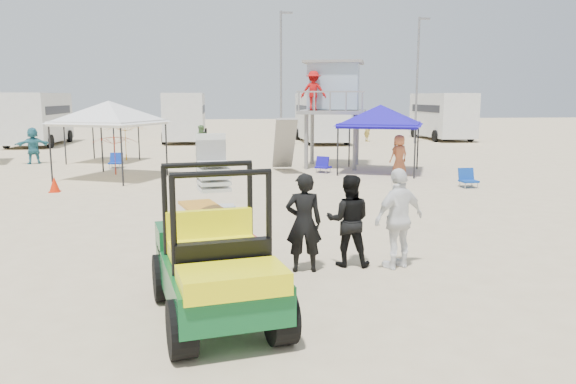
{
  "coord_description": "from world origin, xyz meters",
  "views": [
    {
      "loc": [
        -0.73,
        -7.06,
        3.03
      ],
      "look_at": [
        0.5,
        3.0,
        1.3
      ],
      "focal_mm": 35.0,
      "sensor_mm": 36.0,
      "label": 1
    }
  ],
  "objects": [
    {
      "name": "ground",
      "position": [
        0.0,
        0.0,
        0.0
      ],
      "size": [
        140.0,
        140.0,
        0.0
      ],
      "primitive_type": "plane",
      "color": "beige",
      "rests_on": "ground"
    },
    {
      "name": "utility_cart",
      "position": [
        -0.83,
        0.28,
        0.97
      ],
      "size": [
        1.87,
        2.96,
        2.09
      ],
      "color": "#0C5224",
      "rests_on": "ground"
    },
    {
      "name": "surf_trailer",
      "position": [
        -0.82,
        2.62,
        0.86
      ],
      "size": [
        1.63,
        2.5,
        2.11
      ],
      "color": "black",
      "rests_on": "ground"
    },
    {
      "name": "man_left",
      "position": [
        0.69,
        2.32,
        0.87
      ],
      "size": [
        0.66,
        0.46,
        1.74
      ],
      "primitive_type": "imported",
      "rotation": [
        0.0,
        0.0,
        3.08
      ],
      "color": "black",
      "rests_on": "ground"
    },
    {
      "name": "man_mid",
      "position": [
        1.54,
        2.57,
        0.83
      ],
      "size": [
        0.93,
        0.79,
        1.66
      ],
      "primitive_type": "imported",
      "rotation": [
        0.0,
        0.0,
        2.92
      ],
      "color": "black",
      "rests_on": "ground"
    },
    {
      "name": "man_right",
      "position": [
        2.39,
        2.32,
        0.9
      ],
      "size": [
        1.14,
        0.83,
        1.8
      ],
      "primitive_type": "imported",
      "rotation": [
        0.0,
        0.0,
        3.57
      ],
      "color": "white",
      "rests_on": "ground"
    },
    {
      "name": "lifeguard_tower",
      "position": [
        4.05,
        16.95,
        3.29
      ],
      "size": [
        3.43,
        3.43,
        4.42
      ],
      "color": "gray",
      "rests_on": "ground"
    },
    {
      "name": "canopy_blue",
      "position": [
        5.66,
        14.86,
        2.56
      ],
      "size": [
        3.98,
        3.98,
        3.11
      ],
      "color": "black",
      "rests_on": "ground"
    },
    {
      "name": "canopy_white_a",
      "position": [
        -4.75,
        14.41,
        2.73
      ],
      "size": [
        4.14,
        4.14,
        3.28
      ],
      "color": "black",
      "rests_on": "ground"
    },
    {
      "name": "canopy_white_c",
      "position": [
        -6.11,
        19.9,
        2.56
      ],
      "size": [
        3.23,
        3.23,
        3.11
      ],
      "color": "black",
      "rests_on": "ground"
    },
    {
      "name": "umbrella_a",
      "position": [
        -4.78,
        15.35,
        0.79
      ],
      "size": [
        2.19,
        2.21,
        1.57
      ],
      "primitive_type": "imported",
      "rotation": [
        0.0,
        0.0,
        0.34
      ],
      "color": "red",
      "rests_on": "ground"
    },
    {
      "name": "umbrella_b",
      "position": [
        -5.17,
        20.48,
        0.91
      ],
      "size": [
        2.73,
        2.75,
        1.81
      ],
      "primitive_type": "imported",
      "rotation": [
        0.0,
        0.0,
        0.55
      ],
      "color": "orange",
      "rests_on": "ground"
    },
    {
      "name": "cone_far",
      "position": [
        -6.02,
        11.47,
        0.25
      ],
      "size": [
        0.34,
        0.34,
        0.5
      ],
      "primitive_type": "cone",
      "color": "red",
      "rests_on": "ground"
    },
    {
      "name": "beach_chair_a",
      "position": [
        -5.17,
        17.62,
        0.31
      ],
      "size": [
        0.58,
        0.62,
        0.64
      ],
      "color": "#0E319F",
      "rests_on": "ground"
    },
    {
      "name": "beach_chair_b",
      "position": [
        7.56,
        10.81,
        0.31
      ],
      "size": [
        0.56,
        0.6,
        0.64
      ],
      "color": "#0D3996",
      "rests_on": "ground"
    },
    {
      "name": "beach_chair_c",
      "position": [
        3.39,
        15.11,
        0.31
      ],
      "size": [
        0.73,
        0.83,
        0.64
      ],
      "color": "#160EA0",
      "rests_on": "ground"
    },
    {
      "name": "rv_far_left",
      "position": [
        -12.0,
        29.99,
        1.8
      ],
      "size": [
        2.64,
        6.8,
        3.25
      ],
      "color": "silver",
      "rests_on": "ground"
    },
    {
      "name": "rv_mid_left",
      "position": [
        -3.0,
        31.49,
        1.8
      ],
      "size": [
        2.65,
        6.5,
        3.25
      ],
      "color": "silver",
      "rests_on": "ground"
    },
    {
      "name": "rv_mid_right",
      "position": [
        6.0,
        29.99,
        1.8
      ],
      "size": [
        2.64,
        7.0,
        3.25
      ],
      "color": "silver",
      "rests_on": "ground"
    },
    {
      "name": "rv_far_right",
      "position": [
        15.0,
        31.49,
        1.8
      ],
      "size": [
        2.64,
        6.6,
        3.25
      ],
      "color": "silver",
      "rests_on": "ground"
    },
    {
      "name": "light_pole_left",
      "position": [
        3.0,
        27.0,
        4.0
      ],
      "size": [
        0.14,
        0.14,
        8.0
      ],
      "primitive_type": "cylinder",
      "color": "slate",
      "rests_on": "ground"
    },
    {
      "name": "light_pole_right",
      "position": [
        12.0,
        28.5,
        4.0
      ],
      "size": [
        0.14,
        0.14,
        8.0
      ],
      "primitive_type": "cylinder",
      "color": "slate",
      "rests_on": "ground"
    },
    {
      "name": "distant_beachgoers",
      "position": [
        -1.66,
        20.67,
        0.81
      ],
      "size": [
        19.45,
        17.0,
        1.7
      ],
      "color": "teal",
      "rests_on": "ground"
    }
  ]
}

